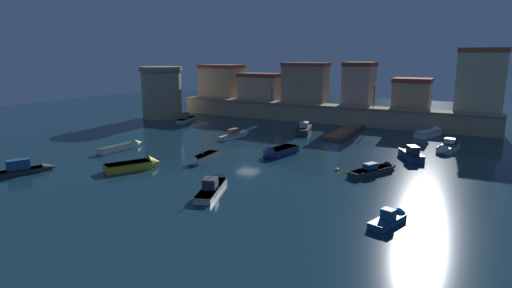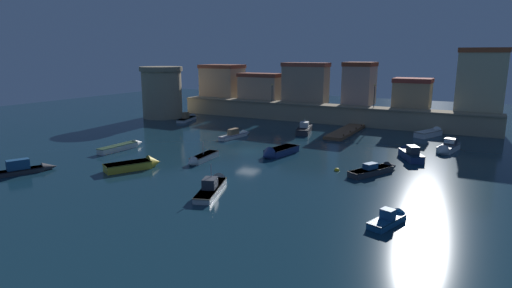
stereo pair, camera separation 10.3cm
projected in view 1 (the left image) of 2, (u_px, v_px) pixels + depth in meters
name	position (u px, v px, depth m)	size (l,w,h in m)	color
ground_plane	(248.00, 151.00, 50.11)	(140.43, 140.43, 0.00)	#112D3D
quay_wall	(321.00, 113.00, 71.31)	(54.14, 3.59, 3.06)	tan
old_town_backdrop	(331.00, 83.00, 73.61)	(53.51, 6.08, 9.47)	tan
fortress_tower	(162.00, 92.00, 75.95)	(7.61, 7.61, 9.17)	tan
pier_dock	(345.00, 132.00, 61.73)	(2.53, 12.39, 0.70)	brown
quay_lamp_0	(272.00, 89.00, 74.91)	(0.32, 0.32, 3.17)	black
quay_lamp_1	(374.00, 92.00, 66.39)	(0.32, 0.32, 3.74)	black
moored_boat_0	(377.00, 169.00, 41.04)	(4.07, 6.31, 1.45)	#333338
moored_boat_1	(201.00, 159.00, 45.23)	(1.67, 5.70, 2.30)	silver
moored_boat_2	(25.00, 169.00, 40.87)	(3.61, 6.35, 1.77)	#333338
moored_boat_3	(237.00, 134.00, 58.73)	(1.92, 6.43, 1.61)	white
moored_boat_4	(277.00, 152.00, 48.00)	(2.73, 6.24, 1.68)	navy
moored_boat_5	(447.00, 148.00, 49.74)	(2.60, 5.73, 1.81)	silver
moored_boat_6	(123.00, 146.00, 51.13)	(1.26, 6.81, 1.08)	white
moored_boat_7	(137.00, 165.00, 42.46)	(4.10, 5.79, 1.65)	gold
moored_boat_8	(432.00, 133.00, 59.87)	(3.88, 6.25, 1.55)	white
moored_boat_9	(392.00, 218.00, 28.93)	(2.36, 4.37, 1.43)	#195689
moored_boat_10	(409.00, 153.00, 46.86)	(3.86, 5.60, 1.88)	navy
moored_boat_11	(214.00, 185.00, 36.07)	(3.80, 7.38, 2.82)	silver
moored_boat_12	(305.00, 128.00, 62.86)	(3.39, 7.04, 2.46)	#333338
moored_boat_13	(189.00, 118.00, 73.99)	(3.07, 7.02, 1.96)	silver
mooring_buoy_0	(337.00, 171.00, 41.89)	(0.52, 0.52, 0.52)	yellow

